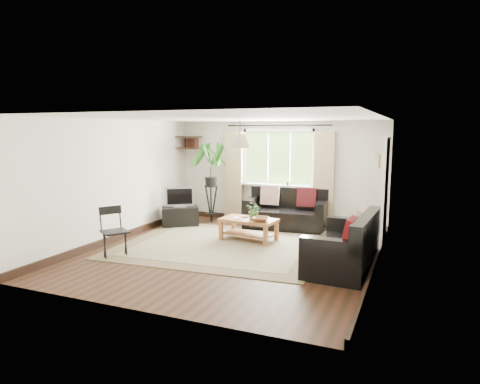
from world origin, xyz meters
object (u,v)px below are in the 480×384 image
at_px(sofa_back, 286,210).
at_px(palm_stand, 211,182).
at_px(folding_chair, 115,233).
at_px(coffee_table, 249,230).
at_px(sofa_right, 343,242).
at_px(tv_stand, 180,216).

xyz_separation_m(sofa_back, palm_stand, (-1.85, -0.04, 0.53)).
bearing_deg(sofa_back, folding_chair, -126.37).
bearing_deg(coffee_table, folding_chair, -131.62).
height_order(sofa_back, palm_stand, palm_stand).
bearing_deg(palm_stand, sofa_right, -33.41).
relative_size(tv_stand, palm_stand, 0.43).
height_order(sofa_right, folding_chair, folding_chair).
relative_size(coffee_table, palm_stand, 0.57).
xyz_separation_m(sofa_right, coffee_table, (-2.01, 1.00, -0.20)).
xyz_separation_m(tv_stand, folding_chair, (0.23, -2.57, 0.21)).
bearing_deg(folding_chair, sofa_back, -0.11).
distance_m(tv_stand, folding_chair, 2.59).
xyz_separation_m(palm_stand, folding_chair, (-0.24, -3.24, -0.52)).
distance_m(tv_stand, palm_stand, 1.10).
xyz_separation_m(coffee_table, folding_chair, (-1.72, -1.94, 0.21)).
bearing_deg(tv_stand, palm_stand, 21.13).
height_order(palm_stand, folding_chair, palm_stand).
xyz_separation_m(sofa_right, palm_stand, (-3.49, 2.30, 0.54)).
height_order(sofa_right, coffee_table, sofa_right).
bearing_deg(palm_stand, folding_chair, -94.24).
bearing_deg(tv_stand, coffee_table, -51.37).
relative_size(sofa_back, tv_stand, 2.19).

